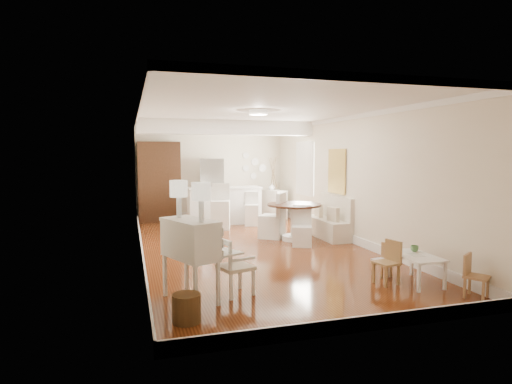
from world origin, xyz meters
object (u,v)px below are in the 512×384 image
wicker_basket (187,308)px  breakfast_counter (224,205)px  kids_chair_a (386,262)px  sideboard (273,204)px  dining_table (294,222)px  fridge (223,189)px  gustavian_armchair (236,266)px  bar_stool_left (220,206)px  secretary_bureau (190,260)px  slip_chair_near (302,226)px  bar_stool_right (252,209)px  slip_chair_far (272,215)px  kids_chair_c (477,276)px  pantry_cabinet (159,182)px  kids_chair_b (382,260)px  kids_table (415,269)px

wicker_basket → breakfast_counter: size_ratio=0.16×
kids_chair_a → sideboard: 6.75m
dining_table → fridge: size_ratio=0.68×
gustavian_armchair → dining_table: dining_table is taller
bar_stool_left → sideboard: bar_stool_left is taller
secretary_bureau → slip_chair_near: bearing=20.9°
bar_stool_right → fridge: (-0.45, 1.55, 0.44)m
dining_table → slip_chair_far: 0.57m
kids_chair_c → fridge: fridge is taller
wicker_basket → dining_table: dining_table is taller
slip_chair_far → breakfast_counter: slip_chair_far is taller
sideboard → bar_stool_right: bearing=-151.7°
kids_chair_c → pantry_cabinet: bearing=82.4°
dining_table → bar_stool_left: bearing=124.7°
wicker_basket → kids_chair_b: 3.41m
slip_chair_far → kids_table: bearing=51.5°
breakfast_counter → bar_stool_right: 0.82m
slip_chair_near → slip_chair_far: slip_chair_far is taller
wicker_basket → pantry_cabinet: 7.91m
bar_stool_left → sideboard: size_ratio=1.32×
secretary_bureau → slip_chair_near: size_ratio=1.29×
kids_table → pantry_cabinet: (-3.29, 7.31, 0.93)m
kids_chair_b → dining_table: (-0.30, 3.06, 0.15)m
secretary_bureau → pantry_cabinet: pantry_cabinet is taller
slip_chair_near → pantry_cabinet: pantry_cabinet is taller
wicker_basket → bar_stool_left: 6.19m
kids_chair_a → pantry_cabinet: 7.80m
slip_chair_near → sideboard: bearing=102.8°
bar_stool_right → sideboard: bearing=64.3°
wicker_basket → breakfast_counter: bearing=74.1°
kids_chair_a → slip_chair_far: 3.89m
dining_table → pantry_cabinet: size_ratio=0.53×
wicker_basket → bar_stool_right: 6.78m
gustavian_armchair → kids_chair_a: 2.29m
kids_table → dining_table: 3.59m
slip_chair_near → wicker_basket: bearing=-107.3°
gustavian_armchair → breakfast_counter: (1.14, 5.95, 0.11)m
dining_table → pantry_cabinet: (-2.72, 3.78, 0.73)m
kids_chair_c → breakfast_counter: breakfast_counter is taller
breakfast_counter → gustavian_armchair: bearing=-100.9°
secretary_bureau → bar_stool_right: 6.05m
breakfast_counter → slip_chair_far: bearing=-74.7°
kids_chair_c → slip_chair_far: (-1.33, 4.75, 0.23)m
wicker_basket → kids_chair_c: bearing=-4.1°
gustavian_armchair → kids_chair_c: gustavian_armchair is taller
kids_chair_c → slip_chair_far: bearing=73.8°
slip_chair_near → secretary_bureau: bearing=-112.4°
secretary_bureau → breakfast_counter: size_ratio=0.54×
secretary_bureau → kids_chair_b: secretary_bureau is taller
slip_chair_near → pantry_cabinet: (-2.66, 4.39, 0.72)m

